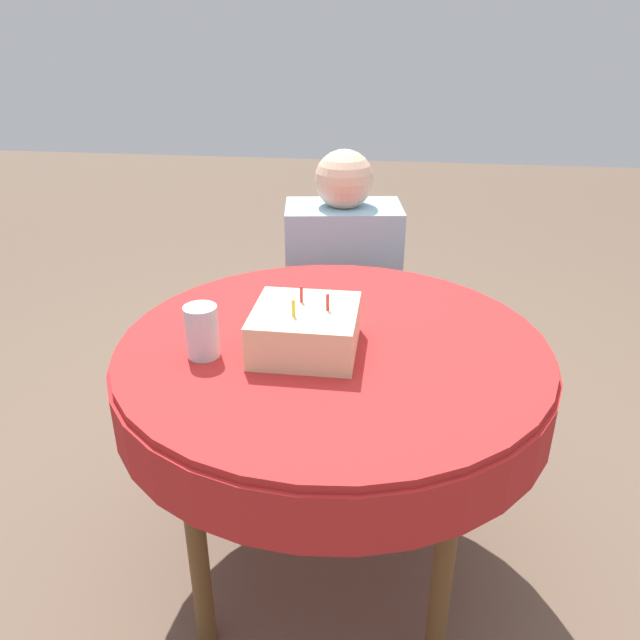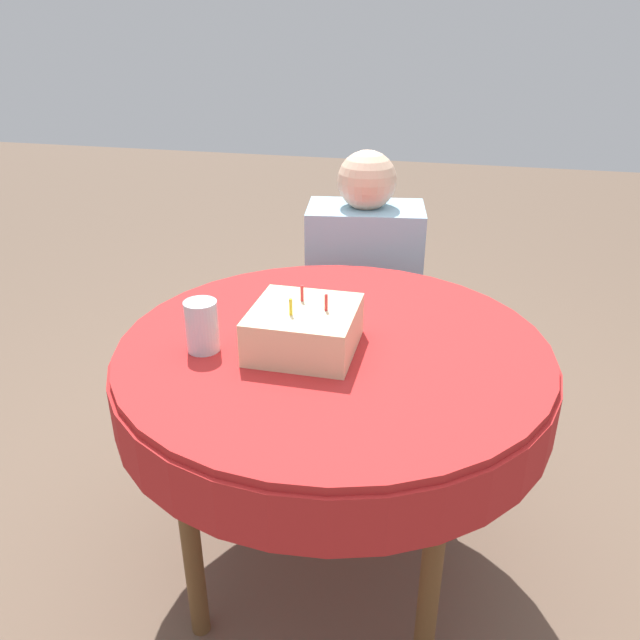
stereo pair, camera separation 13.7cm
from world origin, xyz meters
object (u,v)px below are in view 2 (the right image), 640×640
(chair, at_px, (363,308))
(drinking_glass, at_px, (202,326))
(birthday_cake, at_px, (304,329))
(person, at_px, (364,271))

(chair, distance_m, drinking_glass, 1.08)
(birthday_cake, height_order, drinking_glass, birthday_cake)
(person, xyz_separation_m, drinking_glass, (-0.25, -0.90, 0.17))
(chair, distance_m, person, 0.22)
(chair, bearing_deg, person, -90.00)
(chair, xyz_separation_m, birthday_cake, (0.01, -0.93, 0.36))
(person, relative_size, birthday_cake, 4.39)
(person, bearing_deg, chair, 90.00)
(chair, xyz_separation_m, drinking_glass, (-0.23, -0.99, 0.37))
(birthday_cake, distance_m, drinking_glass, 0.25)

